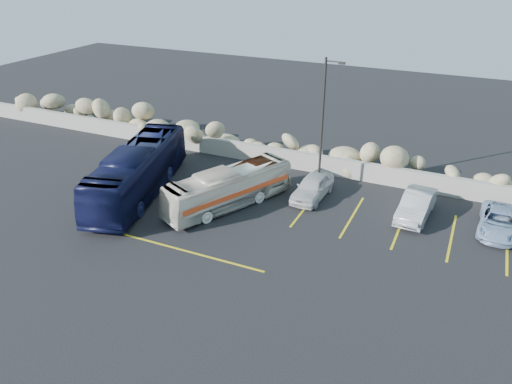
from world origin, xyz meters
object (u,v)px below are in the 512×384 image
at_px(lamppost, 323,123).
at_px(car_d, 499,222).
at_px(car_b, 416,205).
at_px(vintage_bus, 229,188).
at_px(car_a, 313,187).
at_px(tour_coach, 138,171).

bearing_deg(lamppost, car_d, -5.10).
bearing_deg(car_b, car_d, 6.29).
relative_size(vintage_bus, car_a, 2.03).
xyz_separation_m(car_b, car_d, (4.17, 0.15, -0.12)).
bearing_deg(vintage_bus, car_d, 38.58).
relative_size(lamppost, car_a, 2.01).
bearing_deg(car_b, tour_coach, -161.50).
xyz_separation_m(tour_coach, car_d, (19.70, 4.09, -0.90)).
relative_size(lamppost, vintage_bus, 0.99).
distance_m(vintage_bus, car_b, 10.41).
xyz_separation_m(lamppost, vintage_bus, (-4.05, -4.18, -3.17)).
bearing_deg(lamppost, car_b, -10.08).
distance_m(tour_coach, car_b, 16.04).
xyz_separation_m(lamppost, car_b, (5.87, -1.04, -3.60)).
bearing_deg(car_d, car_b, -176.27).
distance_m(car_a, car_d, 10.09).
bearing_deg(vintage_bus, tour_coach, -146.45).
relative_size(vintage_bus, tour_coach, 0.76).
height_order(car_a, car_b, car_b).
bearing_deg(car_d, vintage_bus, -165.16).
xyz_separation_m(vintage_bus, car_b, (9.91, 3.14, -0.43)).
relative_size(tour_coach, car_d, 2.56).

